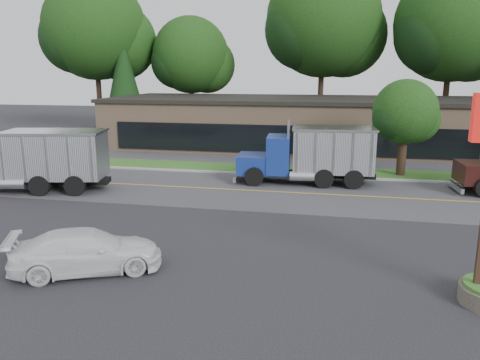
{
  "coord_description": "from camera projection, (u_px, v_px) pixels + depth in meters",
  "views": [
    {
      "loc": [
        5.9,
        -15.99,
        6.47
      ],
      "look_at": [
        1.75,
        3.85,
        1.8
      ],
      "focal_mm": 35.0,
      "sensor_mm": 36.0,
      "label": 1
    }
  ],
  "objects": [
    {
      "name": "tree_far_a",
      "position": [
        97.0,
        33.0,
        50.12
      ],
      "size": [
        11.59,
        10.91,
        16.53
      ],
      "color": "#382619",
      "rests_on": "ground"
    },
    {
      "name": "rally_car",
      "position": [
        87.0,
        251.0,
        15.47
      ],
      "size": [
        5.24,
        3.88,
        1.41
      ],
      "primitive_type": "imported",
      "rotation": [
        0.0,
        0.0,
        2.02
      ],
      "color": "white",
      "rests_on": "ground"
    },
    {
      "name": "road",
      "position": [
        228.0,
        190.0,
        26.46
      ],
      "size": [
        60.0,
        8.0,
        0.02
      ],
      "primitive_type": "cube",
      "color": "#4E4E52",
      "rests_on": "ground"
    },
    {
      "name": "strip_mall",
      "position": [
        293.0,
        124.0,
        41.83
      ],
      "size": [
        32.0,
        12.0,
        4.0
      ],
      "primitive_type": "cube",
      "color": "tan",
      "rests_on": "ground"
    },
    {
      "name": "tree_far_c",
      "position": [
        325.0,
        25.0,
        47.11
      ],
      "size": [
        12.21,
        11.49,
        17.41
      ],
      "color": "#382619",
      "rests_on": "ground"
    },
    {
      "name": "grass_verge",
      "position": [
        248.0,
        169.0,
        32.19
      ],
      "size": [
        60.0,
        3.4,
        0.03
      ],
      "primitive_type": "cube",
      "color": "#2D6422",
      "rests_on": "ground"
    },
    {
      "name": "dump_truck_red",
      "position": [
        34.0,
        159.0,
        25.82
      ],
      "size": [
        9.33,
        4.35,
        3.36
      ],
      "rotation": [
        0.0,
        0.0,
        3.35
      ],
      "color": "black",
      "rests_on": "ground"
    },
    {
      "name": "far_parking",
      "position": [
        260.0,
        156.0,
        36.95
      ],
      "size": [
        60.0,
        7.0,
        0.02
      ],
      "primitive_type": "cube",
      "color": "#4E4E52",
      "rests_on": "ground"
    },
    {
      "name": "tree_far_d",
      "position": [
        454.0,
        30.0,
        43.92
      ],
      "size": [
        11.4,
        10.73,
        16.27
      ],
      "color": "#382619",
      "rests_on": "ground"
    },
    {
      "name": "tree_far_b",
      "position": [
        192.0,
        59.0,
        50.6
      ],
      "size": [
        8.69,
        8.18,
        12.39
      ],
      "color": "#382619",
      "rests_on": "ground"
    },
    {
      "name": "tree_verge",
      "position": [
        406.0,
        115.0,
        29.35
      ],
      "size": [
        4.27,
        4.02,
        6.1
      ],
      "color": "#382619",
      "rests_on": "ground"
    },
    {
      "name": "curb",
      "position": [
        243.0,
        174.0,
        30.47
      ],
      "size": [
        60.0,
        0.3,
        0.12
      ],
      "primitive_type": "cube",
      "color": "#9E9E99",
      "rests_on": "ground"
    },
    {
      "name": "dump_truck_blue",
      "position": [
        313.0,
        154.0,
        27.54
      ],
      "size": [
        8.18,
        3.21,
        3.36
      ],
      "rotation": [
        0.0,
        0.0,
        3.22
      ],
      "color": "black",
      "rests_on": "ground"
    },
    {
      "name": "evergreen_left",
      "position": [
        124.0,
        80.0,
        48.4
      ],
      "size": [
        4.58,
        4.58,
        10.4
      ],
      "color": "#382619",
      "rests_on": "ground"
    },
    {
      "name": "ground",
      "position": [
        175.0,
        246.0,
        17.88
      ],
      "size": [
        140.0,
        140.0,
        0.0
      ],
      "primitive_type": "plane",
      "color": "#323237",
      "rests_on": "ground"
    },
    {
      "name": "center_line",
      "position": [
        228.0,
        190.0,
        26.46
      ],
      "size": [
        60.0,
        0.12,
        0.01
      ],
      "primitive_type": "cube",
      "color": "gold",
      "rests_on": "ground"
    }
  ]
}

